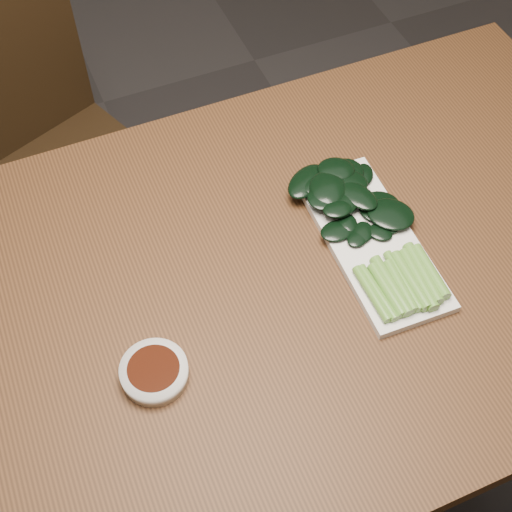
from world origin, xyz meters
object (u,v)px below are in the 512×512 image
Objects in this scene: chair_far at (48,153)px; serving_plate at (371,241)px; gai_lan at (364,223)px; table at (258,307)px; sauce_bowl at (154,372)px.

chair_far reaches higher than serving_plate.
chair_far is 2.63× the size of gai_lan.
table is 4.27× the size of serving_plate.
serving_plate is at bearing -83.62° from gai_lan.
sauce_bowl is 0.29× the size of serving_plate.
sauce_bowl is 0.40m from gai_lan.
chair_far is 0.82m from gai_lan.
table is 4.14× the size of gai_lan.
sauce_bowl reaches higher than serving_plate.
serving_plate is (0.39, 0.09, -0.01)m from sauce_bowl.
table is at bearing -92.76° from chair_far.
serving_plate is at bearing -79.42° from chair_far.
chair_far is 0.81m from sauce_bowl.
table is 0.73m from chair_far.
table is at bearing 179.85° from serving_plate.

